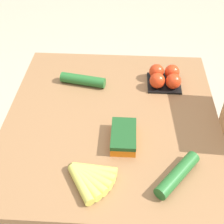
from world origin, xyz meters
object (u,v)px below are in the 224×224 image
at_px(tomato_pack, 165,77).
at_px(carrot_bag, 124,136).
at_px(cucumber_far, 177,175).
at_px(banana_bunch, 88,177).
at_px(cucumber_near, 83,80).

height_order(tomato_pack, carrot_bag, tomato_pack).
height_order(tomato_pack, cucumber_far, tomato_pack).
bearing_deg(cucumber_far, tomato_pack, -179.10).
bearing_deg(carrot_bag, tomato_pack, 154.43).
distance_m(banana_bunch, tomato_pack, 0.71).
distance_m(banana_bunch, carrot_bag, 0.25).
relative_size(tomato_pack, cucumber_near, 0.71).
relative_size(carrot_bag, cucumber_far, 0.83).
distance_m(carrot_bag, cucumber_near, 0.46).
bearing_deg(cucumber_far, carrot_bag, -131.26).
xyz_separation_m(carrot_bag, cucumber_far, (0.19, 0.21, -0.01)).
xyz_separation_m(tomato_pack, carrot_bag, (0.42, -0.20, -0.01)).
bearing_deg(cucumber_near, cucumber_far, 36.94).
bearing_deg(carrot_bag, cucumber_near, -150.32).
bearing_deg(tomato_pack, carrot_bag, -25.57).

